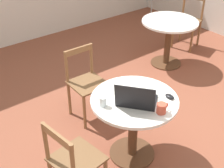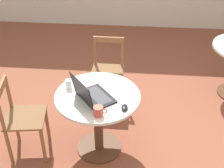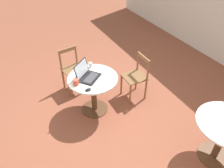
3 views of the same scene
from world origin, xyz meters
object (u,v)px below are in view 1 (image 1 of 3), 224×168
laptop (136,99)px  mug (162,108)px  chair_mid_right (189,21)px  mouse (170,96)px  chair_near_back (86,84)px  chair_near_left (73,163)px  drinking_glass (103,102)px  cafe_table_near (134,114)px  cafe_table_mid (169,32)px

laptop → mug: bearing=-67.8°
chair_mid_right → mouse: size_ratio=8.67×
chair_near_back → chair_mid_right: same height
mug → chair_near_back: bearing=91.9°
chair_near_left → drinking_glass: bearing=23.6°
chair_mid_right → mug: size_ratio=6.86×
chair_near_back → chair_near_left: bearing=-128.7°
chair_mid_right → chair_near_back: bearing=-167.1°
cafe_table_near → laptop: 0.25m
chair_near_left → mouse: (1.04, -0.08, 0.28)m
laptop → chair_mid_right: bearing=30.6°
chair_mid_right → cafe_table_near: bearing=-150.2°
laptop → drinking_glass: size_ratio=4.95×
mouse → drinking_glass: size_ratio=1.05×
chair_near_left → mouse: chair_near_left is taller
chair_near_left → mug: chair_near_left is taller
chair_near_left → chair_mid_right: same height
drinking_glass → chair_near_back: bearing=67.8°
chair_near_back → mug: (0.04, -1.16, 0.32)m
chair_mid_right → laptop: 2.95m
cafe_table_near → mouse: mouse is taller
drinking_glass → cafe_table_near: bearing=-17.2°
cafe_table_near → cafe_table_mid: (1.73, 1.17, 0.00)m
mug → mouse: bearing=26.4°
mouse → mug: size_ratio=0.79×
chair_near_left → drinking_glass: chair_near_left is taller
cafe_table_near → laptop: (-0.04, -0.07, 0.24)m
cafe_table_near → chair_mid_right: 2.86m
mouse → mug: bearing=-153.6°
mouse → chair_mid_right: bearing=36.1°
cafe_table_near → chair_mid_right: chair_mid_right is taller
cafe_table_near → chair_mid_right: (2.48, 1.42, -0.09)m
chair_mid_right → drinking_glass: 3.10m
mouse → drinking_glass: drinking_glass is taller
chair_near_left → mouse: size_ratio=8.67×
laptop → mug: laptop is taller
chair_near_left → drinking_glass: size_ratio=9.10×
chair_near_left → mug: (0.81, -0.19, 0.32)m
cafe_table_near → drinking_glass: size_ratio=8.79×
chair_near_left → laptop: laptop is taller
cafe_table_mid → chair_mid_right: chair_mid_right is taller
drinking_glass → chair_mid_right: bearing=25.5°
cafe_table_mid → drinking_glass: 2.31m
cafe_table_mid → laptop: bearing=-144.9°
cafe_table_near → cafe_table_mid: 2.09m
mug → chair_mid_right: bearing=35.3°
chair_near_back → laptop: size_ratio=1.84×
chair_near_left → mouse: 1.08m
cafe_table_near → chair_mid_right: size_ratio=0.97×
cafe_table_near → cafe_table_mid: bearing=34.1°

